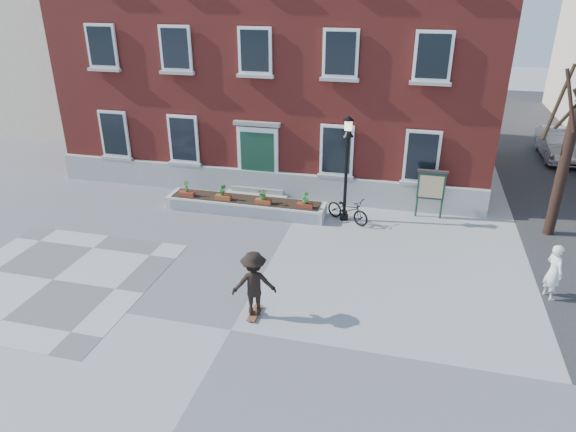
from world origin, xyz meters
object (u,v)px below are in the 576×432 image
(bystander, at_px, (554,272))
(lamp_post, at_px, (347,155))
(parked_car, at_px, (559,144))
(bicycle, at_px, (348,210))
(skateboarder, at_px, (254,284))
(notice_board, at_px, (431,186))

(bystander, xyz_separation_m, lamp_post, (-6.37, 3.79, 1.71))
(parked_car, bearing_deg, bystander, -102.00)
(bicycle, xyz_separation_m, skateboarder, (-1.55, -6.50, 0.50))
(bicycle, xyz_separation_m, bystander, (6.22, -3.66, 0.35))
(parked_car, height_order, lamp_post, lamp_post)
(parked_car, height_order, notice_board, notice_board)
(skateboarder, bearing_deg, bystander, 20.07)
(bystander, xyz_separation_m, skateboarder, (-7.77, -2.84, 0.15))
(parked_car, bearing_deg, notice_board, -124.75)
(bystander, distance_m, lamp_post, 7.61)
(bystander, distance_m, notice_board, 5.82)
(bicycle, height_order, parked_car, parked_car)
(skateboarder, bearing_deg, bicycle, 76.56)
(bicycle, distance_m, skateboarder, 6.70)
(bicycle, distance_m, parked_car, 13.66)
(lamp_post, distance_m, skateboarder, 6.95)
(lamp_post, height_order, skateboarder, lamp_post)
(bicycle, relative_size, parked_car, 0.41)
(lamp_post, bearing_deg, skateboarder, -101.97)
(lamp_post, bearing_deg, bicycle, -41.24)
(notice_board, bearing_deg, skateboarder, -120.36)
(bicycle, relative_size, lamp_post, 0.46)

